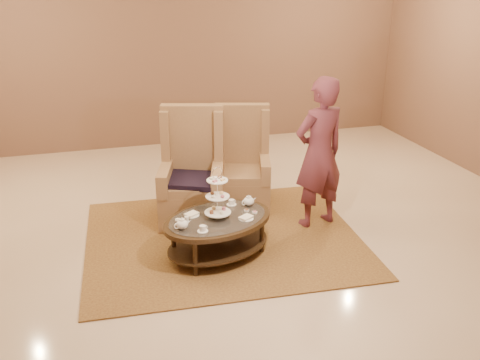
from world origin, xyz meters
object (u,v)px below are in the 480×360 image
object	(u,v)px
tea_table	(218,225)
armchair_left	(193,183)
person	(319,154)
armchair_right	(242,173)

from	to	relation	value
tea_table	armchair_left	distance (m)	0.99
person	tea_table	bearing A→B (deg)	4.86
armchair_left	armchair_right	size ratio (longest dim) A/B	1.07
tea_table	person	xyz separation A→B (m)	(1.30, 0.42, 0.52)
armchair_right	person	world-z (taller)	person
armchair_right	person	bearing A→B (deg)	-34.56
tea_table	armchair_left	size ratio (longest dim) A/B	1.03
armchair_left	person	distance (m)	1.54
armchair_left	person	bearing A→B (deg)	-6.30
tea_table	armchair_left	world-z (taller)	armchair_left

